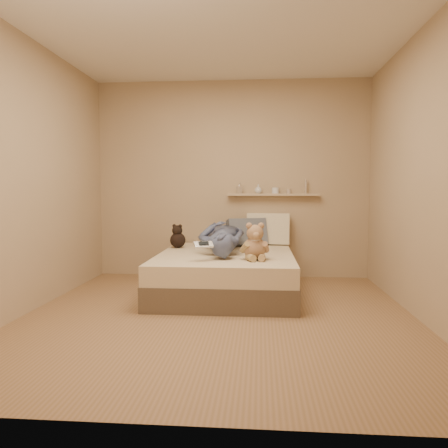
# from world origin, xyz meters

# --- Properties ---
(room) EXTENTS (3.80, 3.80, 3.80)m
(room) POSITION_xyz_m (0.00, 0.00, 1.30)
(room) COLOR #906B4A
(room) RESTS_ON ground
(bed) EXTENTS (1.50, 1.90, 0.45)m
(bed) POSITION_xyz_m (0.00, 0.93, 0.22)
(bed) COLOR brown
(bed) RESTS_ON floor
(game_console) EXTENTS (0.20, 0.15, 0.06)m
(game_console) POSITION_xyz_m (-0.18, 0.35, 0.62)
(game_console) COLOR #BABBC1
(game_console) RESTS_ON bed
(teddy_bear) EXTENTS (0.31, 0.31, 0.38)m
(teddy_bear) POSITION_xyz_m (0.33, 0.47, 0.61)
(teddy_bear) COLOR #997454
(teddy_bear) RESTS_ON bed
(dark_plush) EXTENTS (0.19, 0.19, 0.29)m
(dark_plush) POSITION_xyz_m (-0.63, 1.33, 0.58)
(dark_plush) COLOR black
(dark_plush) RESTS_ON bed
(pillow_cream) EXTENTS (0.57, 0.27, 0.42)m
(pillow_cream) POSITION_xyz_m (0.49, 1.76, 0.65)
(pillow_cream) COLOR beige
(pillow_cream) RESTS_ON bed
(pillow_grey) EXTENTS (0.55, 0.40, 0.37)m
(pillow_grey) POSITION_xyz_m (0.22, 1.62, 0.62)
(pillow_grey) COLOR slate
(pillow_grey) RESTS_ON bed
(person) EXTENTS (0.63, 1.49, 0.35)m
(person) POSITION_xyz_m (-0.06, 1.10, 0.62)
(person) COLOR #4D5B79
(person) RESTS_ON bed
(wall_shelf) EXTENTS (1.20, 0.12, 0.03)m
(wall_shelf) POSITION_xyz_m (0.55, 1.84, 1.10)
(wall_shelf) COLOR tan
(wall_shelf) RESTS_ON wall_back
(shelf_bottles) EXTENTS (0.93, 0.13, 0.18)m
(shelf_bottles) POSITION_xyz_m (0.44, 1.84, 1.17)
(shelf_bottles) COLOR silver
(shelf_bottles) RESTS_ON wall_shelf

